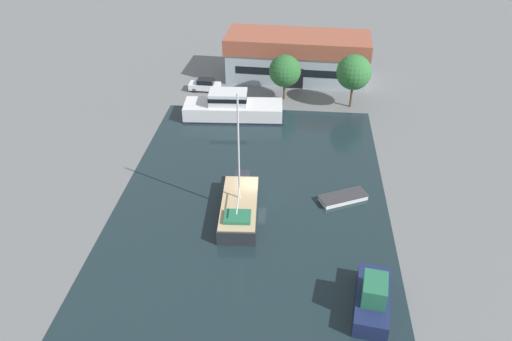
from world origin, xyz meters
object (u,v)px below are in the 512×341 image
object	(u,v)px
quay_tree_by_water	(354,72)
sailboat_moored	(239,206)
cabin_boat	(373,298)
parked_car	(205,85)
motor_cruiser	(232,108)
small_dinghy	(343,198)
warehouse_building	(297,56)
quay_tree_near_building	(285,71)

from	to	relation	value
quay_tree_by_water	sailboat_moored	distance (m)	26.64
cabin_boat	parked_car	bearing A→B (deg)	125.54
motor_cruiser	small_dinghy	distance (m)	20.70
parked_car	sailboat_moored	bearing A→B (deg)	-161.43
motor_cruiser	cabin_boat	distance (m)	32.71
sailboat_moored	motor_cruiser	world-z (taller)	sailboat_moored
sailboat_moored	motor_cruiser	xyz separation A→B (m)	(-3.26, 19.18, 0.48)
warehouse_building	quay_tree_near_building	size ratio (longest dim) A/B	3.39
quay_tree_by_water	small_dinghy	distance (m)	21.26
warehouse_building	quay_tree_by_water	world-z (taller)	quay_tree_by_water
quay_tree_near_building	parked_car	xyz separation A→B (m)	(-10.99, 1.68, -3.11)
parked_car	motor_cruiser	distance (m)	9.06
quay_tree_near_building	motor_cruiser	world-z (taller)	quay_tree_near_building
parked_car	motor_cruiser	size ratio (longest dim) A/B	0.35
sailboat_moored	motor_cruiser	size ratio (longest dim) A/B	0.95
small_dinghy	cabin_boat	distance (m)	13.35
warehouse_building	quay_tree_near_building	bearing A→B (deg)	-98.11
quay_tree_by_water	small_dinghy	size ratio (longest dim) A/B	1.39
warehouse_building	sailboat_moored	size ratio (longest dim) A/B	1.73
sailboat_moored	cabin_boat	world-z (taller)	sailboat_moored
sailboat_moored	parked_car	bearing A→B (deg)	103.47
warehouse_building	small_dinghy	xyz separation A→B (m)	(5.27, -29.70, -2.93)
parked_car	sailboat_moored	distance (m)	28.02
quay_tree_by_water	cabin_boat	distance (m)	34.15
cabin_boat	quay_tree_by_water	bearing A→B (deg)	97.36
quay_tree_near_building	parked_car	world-z (taller)	quay_tree_near_building
quay_tree_near_building	sailboat_moored	bearing A→B (deg)	-96.56
warehouse_building	quay_tree_by_water	distance (m)	11.64
parked_car	cabin_boat	world-z (taller)	cabin_boat
quay_tree_near_building	quay_tree_by_water	size ratio (longest dim) A/B	0.87
quay_tree_near_building	motor_cruiser	size ratio (longest dim) A/B	0.49
quay_tree_near_building	small_dinghy	bearing A→B (deg)	-73.18
quay_tree_by_water	parked_car	size ratio (longest dim) A/B	1.60
quay_tree_near_building	warehouse_building	bearing A→B (deg)	79.25
quay_tree_near_building	sailboat_moored	xyz separation A→B (m)	(-2.89, -25.15, -3.16)
sailboat_moored	small_dinghy	size ratio (longest dim) A/B	2.38
sailboat_moored	cabin_boat	size ratio (longest dim) A/B	1.87
sailboat_moored	quay_tree_by_water	bearing A→B (deg)	60.67
warehouse_building	parked_car	size ratio (longest dim) A/B	4.74
warehouse_building	sailboat_moored	world-z (taller)	sailboat_moored
small_dinghy	quay_tree_near_building	bearing A→B (deg)	-9.00
quay_tree_near_building	parked_car	bearing A→B (deg)	171.33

